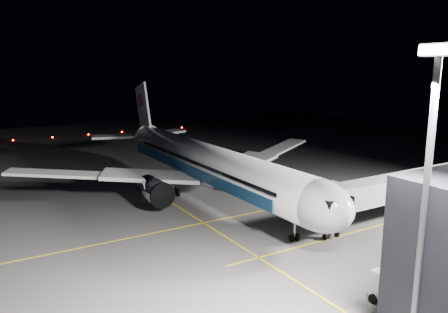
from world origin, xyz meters
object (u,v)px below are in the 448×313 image
object	(u,v)px
jet_bridge	(411,184)
airliner	(204,162)
service_truck	(403,295)
baggage_tug	(226,174)
safety_cone_c	(228,177)
safety_cone_b	(241,187)
safety_cone_a	(251,201)
floodlight_mast_south	(427,179)

from	to	relation	value
jet_bridge	airliner	bearing A→B (deg)	-141.96
service_truck	baggage_tug	size ratio (longest dim) A/B	1.92
safety_cone_c	airliner	bearing A→B (deg)	-50.94
jet_bridge	safety_cone_b	size ratio (longest dim) A/B	58.37
jet_bridge	safety_cone_b	bearing A→B (deg)	-154.01
service_truck	safety_cone_a	world-z (taller)	service_truck
airliner	floodlight_mast_south	size ratio (longest dim) A/B	2.97
floodlight_mast_south	safety_cone_b	size ratio (longest dim) A/B	35.12
safety_cone_a	service_truck	bearing A→B (deg)	-11.27
jet_bridge	floodlight_mast_south	distance (m)	31.05
jet_bridge	service_truck	bearing A→B (deg)	-54.63
service_truck	safety_cone_c	world-z (taller)	service_truck
safety_cone_a	jet_bridge	bearing A→B (deg)	41.30
baggage_tug	safety_cone_a	xyz separation A→B (m)	(13.81, -3.99, -0.51)
safety_cone_c	safety_cone_a	bearing A→B (deg)	-17.94
baggage_tug	safety_cone_b	xyz separation A→B (m)	(6.82, -1.15, -0.49)
service_truck	safety_cone_b	distance (m)	38.31
floodlight_mast_south	safety_cone_a	size ratio (longest dim) A/B	36.96
floodlight_mast_south	safety_cone_c	distance (m)	51.59
baggage_tug	safety_cone_a	bearing A→B (deg)	-37.94
baggage_tug	safety_cone_c	distance (m)	0.77
airliner	safety_cone_b	xyz separation A→B (m)	(0.08, 6.84, -4.87)
baggage_tug	safety_cone_a	size ratio (longest dim) A/B	5.14
jet_bridge	safety_cone_a	xyz separation A→B (m)	(-16.00, -14.06, -4.30)
service_truck	safety_cone_a	distance (m)	30.88
airliner	safety_cone_a	size ratio (longest dim) A/B	109.78
safety_cone_a	safety_cone_c	bearing A→B (deg)	162.06
service_truck	safety_cone_c	bearing A→B (deg)	169.95
baggage_tug	safety_cone_b	bearing A→B (deg)	-31.40
jet_bridge	floodlight_mast_south	xyz separation A→B (m)	(18.00, -24.07, 7.79)
floodlight_mast_south	baggage_tug	xyz separation A→B (m)	(-47.81, 14.01, -11.58)
safety_cone_c	service_truck	bearing A→B (deg)	-13.42
jet_bridge	safety_cone_c	xyz separation A→B (m)	(-30.00, -9.52, -4.31)
floodlight_mast_south	baggage_tug	size ratio (longest dim) A/B	7.19
jet_bridge	safety_cone_a	size ratio (longest dim) A/B	61.43
safety_cone_a	safety_cone_b	distance (m)	7.55
airliner	safety_cone_c	distance (m)	12.03
airliner	jet_bridge	distance (m)	29.31
jet_bridge	safety_cone_b	distance (m)	25.94
service_truck	safety_cone_b	bearing A→B (deg)	169.97
service_truck	jet_bridge	bearing A→B (deg)	128.74
service_truck	safety_cone_a	xyz separation A→B (m)	(-30.26, 6.03, -1.20)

